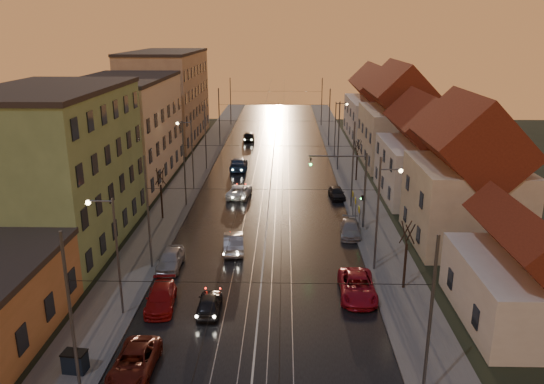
# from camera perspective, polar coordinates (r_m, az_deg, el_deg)

# --- Properties ---
(ground) EXTENTS (160.00, 160.00, 0.00)m
(ground) POSITION_cam_1_polar(r_m,az_deg,el_deg) (33.55, -1.68, -14.97)
(ground) COLOR black
(ground) RESTS_ON ground
(road) EXTENTS (16.00, 120.00, 0.04)m
(road) POSITION_cam_1_polar(r_m,az_deg,el_deg) (70.65, 0.00, 2.60)
(road) COLOR black
(road) RESTS_ON ground
(sidewalk_left) EXTENTS (4.00, 120.00, 0.15)m
(sidewalk_left) POSITION_cam_1_polar(r_m,az_deg,el_deg) (71.57, -8.04, 2.67)
(sidewalk_left) COLOR #4C4C4C
(sidewalk_left) RESTS_ON ground
(sidewalk_right) EXTENTS (4.00, 120.00, 0.15)m
(sidewalk_right) POSITION_cam_1_polar(r_m,az_deg,el_deg) (71.11, 8.09, 2.57)
(sidewalk_right) COLOR #4C4C4C
(sidewalk_right) RESTS_ON ground
(tram_rail_0) EXTENTS (0.06, 120.00, 0.03)m
(tram_rail_0) POSITION_cam_1_polar(r_m,az_deg,el_deg) (70.73, -1.78, 2.64)
(tram_rail_0) COLOR gray
(tram_rail_0) RESTS_ON road
(tram_rail_1) EXTENTS (0.06, 120.00, 0.03)m
(tram_rail_1) POSITION_cam_1_polar(r_m,az_deg,el_deg) (70.67, -0.62, 2.64)
(tram_rail_1) COLOR gray
(tram_rail_1) RESTS_ON road
(tram_rail_2) EXTENTS (0.06, 120.00, 0.03)m
(tram_rail_2) POSITION_cam_1_polar(r_m,az_deg,el_deg) (70.63, 0.63, 2.63)
(tram_rail_2) COLOR gray
(tram_rail_2) RESTS_ON road
(tram_rail_3) EXTENTS (0.06, 120.00, 0.03)m
(tram_rail_3) POSITION_cam_1_polar(r_m,az_deg,el_deg) (70.63, 1.79, 2.62)
(tram_rail_3) COLOR gray
(tram_rail_3) RESTS_ON road
(apartment_left_1) EXTENTS (10.00, 18.00, 13.00)m
(apartment_left_1) POSITION_cam_1_polar(r_m,az_deg,el_deg) (47.83, -22.27, 2.17)
(apartment_left_1) COLOR #688957
(apartment_left_1) RESTS_ON ground
(apartment_left_2) EXTENTS (10.00, 20.00, 12.00)m
(apartment_left_2) POSITION_cam_1_polar(r_m,az_deg,el_deg) (66.28, -15.53, 6.29)
(apartment_left_2) COLOR beige
(apartment_left_2) RESTS_ON ground
(apartment_left_3) EXTENTS (10.00, 24.00, 14.00)m
(apartment_left_3) POSITION_cam_1_polar(r_m,az_deg,el_deg) (89.10, -11.21, 9.91)
(apartment_left_3) COLOR #9B7F64
(apartment_left_3) RESTS_ON ground
(house_right_0) EXTENTS (8.16, 10.20, 5.80)m
(house_right_0) POSITION_cam_1_polar(r_m,az_deg,el_deg) (37.15, 25.96, -8.36)
(house_right_0) COLOR silver
(house_right_0) RESTS_ON ground
(house_right_1) EXTENTS (8.67, 10.20, 10.80)m
(house_right_1) POSITION_cam_1_polar(r_m,az_deg,el_deg) (47.64, 20.14, 1.04)
(house_right_1) COLOR #BDAE91
(house_right_1) RESTS_ON ground
(house_right_2) EXTENTS (9.18, 12.24, 9.20)m
(house_right_2) POSITION_cam_1_polar(r_m,az_deg,el_deg) (59.88, 16.24, 3.78)
(house_right_2) COLOR silver
(house_right_2) RESTS_ON ground
(house_right_3) EXTENTS (9.18, 14.28, 11.50)m
(house_right_3) POSITION_cam_1_polar(r_m,az_deg,el_deg) (73.97, 13.46, 7.38)
(house_right_3) COLOR #BDAE91
(house_right_3) RESTS_ON ground
(house_right_4) EXTENTS (9.18, 16.32, 10.00)m
(house_right_4) POSITION_cam_1_polar(r_m,az_deg,el_deg) (91.56, 11.15, 8.87)
(house_right_4) COLOR silver
(house_right_4) RESTS_ON ground
(catenary_pole_l_0) EXTENTS (0.16, 0.16, 9.00)m
(catenary_pole_l_0) POSITION_cam_1_polar(r_m,az_deg,el_deg) (27.98, -20.79, -12.57)
(catenary_pole_l_0) COLOR #595B60
(catenary_pole_l_0) RESTS_ON ground
(catenary_pole_r_0) EXTENTS (0.16, 0.16, 9.00)m
(catenary_pole_r_0) POSITION_cam_1_polar(r_m,az_deg,el_deg) (26.96, 16.62, -13.32)
(catenary_pole_r_0) COLOR #595B60
(catenary_pole_r_0) RESTS_ON ground
(catenary_pole_l_1) EXTENTS (0.16, 0.16, 9.00)m
(catenary_pole_l_1) POSITION_cam_1_polar(r_m,az_deg,el_deg) (40.96, -13.18, -2.30)
(catenary_pole_l_1) COLOR #595B60
(catenary_pole_l_1) RESTS_ON ground
(catenary_pole_r_1) EXTENTS (0.16, 0.16, 9.00)m
(catenary_pole_r_1) POSITION_cam_1_polar(r_m,az_deg,el_deg) (40.27, 11.27, -2.51)
(catenary_pole_r_1) COLOR #595B60
(catenary_pole_r_1) RESTS_ON ground
(catenary_pole_l_2) EXTENTS (0.16, 0.16, 9.00)m
(catenary_pole_l_2) POSITION_cam_1_polar(r_m,az_deg,el_deg) (54.98, -9.41, 2.93)
(catenary_pole_l_2) COLOR #595B60
(catenary_pole_l_2) RESTS_ON ground
(catenary_pole_r_2) EXTENTS (0.16, 0.16, 9.00)m
(catenary_pole_r_2) POSITION_cam_1_polar(r_m,az_deg,el_deg) (54.47, 8.69, 2.83)
(catenary_pole_r_2) COLOR #595B60
(catenary_pole_r_2) RESTS_ON ground
(catenary_pole_l_3) EXTENTS (0.16, 0.16, 9.00)m
(catenary_pole_l_3) POSITION_cam_1_polar(r_m,az_deg,el_deg) (69.41, -7.17, 6.00)
(catenary_pole_l_3) COLOR #595B60
(catenary_pole_l_3) RESTS_ON ground
(catenary_pole_r_3) EXTENTS (0.16, 0.16, 9.00)m
(catenary_pole_r_3) POSITION_cam_1_polar(r_m,az_deg,el_deg) (69.01, 7.18, 5.93)
(catenary_pole_r_3) COLOR #595B60
(catenary_pole_r_3) RESTS_ON ground
(catenary_pole_l_4) EXTENTS (0.16, 0.16, 9.00)m
(catenary_pole_l_4) POSITION_cam_1_polar(r_m,az_deg,el_deg) (84.04, -5.70, 8.00)
(catenary_pole_l_4) COLOR #595B60
(catenary_pole_l_4) RESTS_ON ground
(catenary_pole_r_4) EXTENTS (0.16, 0.16, 9.00)m
(catenary_pole_r_4) POSITION_cam_1_polar(r_m,az_deg,el_deg) (83.71, 6.19, 7.95)
(catenary_pole_r_4) COLOR #595B60
(catenary_pole_r_4) RESTS_ON ground
(catenary_pole_l_5) EXTENTS (0.16, 0.16, 9.00)m
(catenary_pole_l_5) POSITION_cam_1_polar(r_m,az_deg,el_deg) (101.74, -4.48, 9.64)
(catenary_pole_l_5) COLOR #595B60
(catenary_pole_l_5) RESTS_ON ground
(catenary_pole_r_5) EXTENTS (0.16, 0.16, 9.00)m
(catenary_pole_r_5) POSITION_cam_1_polar(r_m,az_deg,el_deg) (101.47, 5.37, 9.60)
(catenary_pole_r_5) COLOR #595B60
(catenary_pole_r_5) RESTS_ON ground
(street_lamp_0) EXTENTS (1.75, 0.32, 8.00)m
(street_lamp_0) POSITION_cam_1_polar(r_m,az_deg,el_deg) (34.71, -16.84, -5.53)
(street_lamp_0) COLOR #595B60
(street_lamp_0) RESTS_ON ground
(street_lamp_1) EXTENTS (1.75, 0.32, 8.00)m
(street_lamp_1) POSITION_cam_1_polar(r_m,az_deg,el_deg) (41.17, 11.76, -1.53)
(street_lamp_1) COLOR #595B60
(street_lamp_1) RESTS_ON ground
(street_lamp_2) EXTENTS (1.75, 0.32, 8.00)m
(street_lamp_2) POSITION_cam_1_polar(r_m,az_deg,el_deg) (60.72, -8.88, 4.68)
(street_lamp_2) COLOR #595B60
(street_lamp_2) RESTS_ON ground
(street_lamp_3) EXTENTS (1.75, 0.32, 8.00)m
(street_lamp_3) POSITION_cam_1_polar(r_m,az_deg,el_deg) (75.84, 7.06, 7.25)
(street_lamp_3) COLOR #595B60
(street_lamp_3) RESTS_ON ground
(traffic_light_mast) EXTENTS (5.30, 0.32, 7.20)m
(traffic_light_mast) POSITION_cam_1_polar(r_m,az_deg,el_deg) (48.62, 8.84, 1.18)
(traffic_light_mast) COLOR #595B60
(traffic_light_mast) RESTS_ON ground
(bare_tree_0) EXTENTS (1.09, 1.09, 5.11)m
(bare_tree_0) POSITION_cam_1_polar(r_m,az_deg,el_deg) (52.09, -11.82, -0.32)
(bare_tree_0) COLOR black
(bare_tree_0) RESTS_ON ground
(bare_tree_1) EXTENTS (1.09, 1.09, 5.11)m
(bare_tree_1) POSITION_cam_1_polar(r_m,az_deg,el_deg) (38.60, 14.18, -6.82)
(bare_tree_1) COLOR black
(bare_tree_1) RESTS_ON ground
(bare_tree_2) EXTENTS (1.09, 1.09, 5.11)m
(bare_tree_2) POSITION_cam_1_polar(r_m,az_deg,el_deg) (64.81, 9.12, 3.29)
(bare_tree_2) COLOR black
(bare_tree_2) RESTS_ON ground
(driving_car_0) EXTENTS (1.56, 3.74, 1.27)m
(driving_car_0) POSITION_cam_1_polar(r_m,az_deg,el_deg) (35.72, -6.76, -11.76)
(driving_car_0) COLOR black
(driving_car_0) RESTS_ON ground
(driving_car_1) EXTENTS (2.09, 4.75, 1.52)m
(driving_car_1) POSITION_cam_1_polar(r_m,az_deg,el_deg) (44.51, -4.17, -5.43)
(driving_car_1) COLOR gray
(driving_car_1) RESTS_ON ground
(driving_car_2) EXTENTS (2.81, 5.08, 1.34)m
(driving_car_2) POSITION_cam_1_polar(r_m,az_deg,el_deg) (58.48, -3.52, 0.10)
(driving_car_2) COLOR white
(driving_car_2) RESTS_ON ground
(driving_car_3) EXTENTS (2.32, 5.50, 1.58)m
(driving_car_3) POSITION_cam_1_polar(r_m,az_deg,el_deg) (69.79, -3.59, 3.04)
(driving_car_3) COLOR navy
(driving_car_3) RESTS_ON ground
(driving_car_4) EXTENTS (2.17, 4.67, 1.55)m
(driving_car_4) POSITION_cam_1_polar(r_m,az_deg,el_deg) (87.83, -2.50, 6.00)
(driving_car_4) COLOR black
(driving_car_4) RESTS_ON ground
(parked_left_1) EXTENTS (2.23, 4.69, 1.29)m
(parked_left_1) POSITION_cam_1_polar(r_m,az_deg,el_deg) (30.89, -14.59, -17.30)
(parked_left_1) COLOR #54160E
(parked_left_1) RESTS_ON ground
(parked_left_2) EXTENTS (2.24, 4.66, 1.31)m
(parked_left_2) POSITION_cam_1_polar(r_m,az_deg,el_deg) (36.80, -11.87, -11.07)
(parked_left_2) COLOR maroon
(parked_left_2) RESTS_ON ground
(parked_left_3) EXTENTS (1.75, 4.33, 1.48)m
(parked_left_3) POSITION_cam_1_polar(r_m,az_deg,el_deg) (42.13, -10.87, -7.10)
(parked_left_3) COLOR #A6A7AC
(parked_left_3) RESTS_ON ground
(parked_right_0) EXTENTS (2.58, 5.35, 1.47)m
(parked_right_0) POSITION_cam_1_polar(r_m,az_deg,el_deg) (37.75, 9.16, -10.01)
(parked_right_0) COLOR #A21021
(parked_right_0) RESTS_ON ground
(parked_right_1) EXTENTS (2.12, 4.43, 1.25)m
(parked_right_1) POSITION_cam_1_polar(r_m,az_deg,el_deg) (48.16, 8.42, -3.95)
(parked_right_1) COLOR #939297
(parked_right_1) RESTS_ON ground
(parked_right_2) EXTENTS (1.88, 3.88, 1.28)m
(parked_right_2) POSITION_cam_1_polar(r_m,az_deg,el_deg) (58.39, 6.97, -0.06)
(parked_right_2) COLOR black
(parked_right_2) RESTS_ON ground
(dumpster) EXTENTS (1.29, 0.94, 1.10)m
(dumpster) POSITION_cam_1_polar(r_m,az_deg,el_deg) (31.71, -20.41, -16.78)
(dumpster) COLOR black
(dumpster) RESTS_ON sidewalk_left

